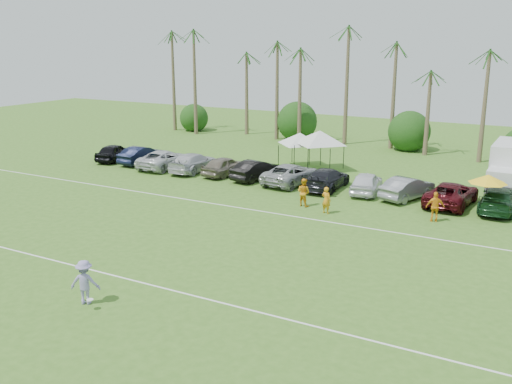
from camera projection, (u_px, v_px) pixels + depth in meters
The scene contains 34 objects.
ground at pixel (48, 283), 24.96m from camera, with size 120.00×120.00×0.00m, color #3F6C20.
field_lines at pixel (161, 231), 31.74m from camera, with size 80.00×12.10×0.01m.
palm_tree_0 at pixel (167, 65), 65.42m from camera, with size 2.40×2.40×8.90m.
palm_tree_1 at pixel (203, 58), 62.88m from camera, with size 2.40×2.40×9.90m.
palm_tree_2 at pixel (243, 50), 60.34m from camera, with size 2.40×2.40×10.90m.
palm_tree_3 at pixel (276, 42), 58.26m from camera, with size 2.40×2.40×11.90m.
palm_tree_4 at pixel (312, 69), 57.08m from camera, with size 2.40×2.40×8.90m.
palm_tree_5 at pixel (350, 60), 55.00m from camera, with size 2.40×2.40×9.90m.
palm_tree_6 at pixel (392, 52), 52.93m from camera, with size 2.40×2.40×10.90m.
palm_tree_7 at pixel (436, 42), 50.85m from camera, with size 2.40×2.40×11.90m.
palm_tree_8 at pixel (493, 73), 49.21m from camera, with size 2.40×2.40×8.90m.
bush_tree_0 at pixel (195, 115), 66.35m from camera, with size 4.00×4.00×4.00m.
bush_tree_1 at pixel (297, 123), 60.33m from camera, with size 4.00×4.00×4.00m.
bush_tree_2 at pixel (410, 131), 54.77m from camera, with size 4.00×4.00×4.00m.
sideline_player_a at pixel (326, 200), 34.76m from camera, with size 0.61×0.40×1.68m, color orange.
sideline_player_b at pixel (304, 192), 36.32m from camera, with size 0.88×0.68×1.80m, color orange.
sideline_player_c at pixel (435, 207), 33.18m from camera, with size 1.05×0.44×1.79m, color orange.
box_truck at pixel (512, 168), 38.70m from camera, with size 2.70×6.80×3.49m.
canopy_tent_left at pixel (300, 133), 47.09m from camera, with size 4.11×4.11×3.33m.
canopy_tent_right at pixel (320, 131), 45.70m from camera, with size 4.69×4.69×3.80m.
market_umbrella at pixel (488, 179), 33.98m from camera, with size 2.28×2.28×2.54m.
frisbee_player at pixel (85, 282), 22.81m from camera, with size 1.39×1.13×1.85m.
parked_car_0 at pixel (114, 152), 49.97m from camera, with size 1.77×4.39×1.50m, color black.
parked_car_1 at pixel (141, 155), 48.83m from camera, with size 1.58×4.54×1.50m, color black.
parked_car_2 at pixel (165, 159), 47.11m from camera, with size 2.48×5.39×1.50m, color silver.
parked_car_3 at pixel (194, 162), 45.86m from camera, with size 2.10×5.16×1.50m, color silver.
parked_car_4 at pixel (225, 166), 44.60m from camera, with size 1.77×4.39×1.50m, color #776C5C.
parked_car_5 at pixel (256, 170), 43.22m from camera, with size 1.58×4.54×1.50m, color black.
parked_car_6 at pixel (291, 174), 41.95m from camera, with size 2.48×5.39×1.50m, color #A2A3A5.
parked_car_7 at pixel (327, 179), 40.55m from camera, with size 2.10×5.16×1.50m, color black.
parked_car_8 at pixel (366, 183), 39.38m from camera, with size 1.77×4.39×1.50m, color white.
parked_car_9 at pixel (407, 188), 37.98m from camera, with size 1.58×4.54×1.50m, color slate.
parked_car_10 at pixel (451, 194), 36.55m from camera, with size 2.48×5.39×1.50m, color #450B11.
parked_car_11 at pixel (499, 199), 35.24m from camera, with size 2.10×5.16×1.50m, color #153A1C.
Camera 1 is at (19.07, -15.87, 10.33)m, focal length 40.00 mm.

